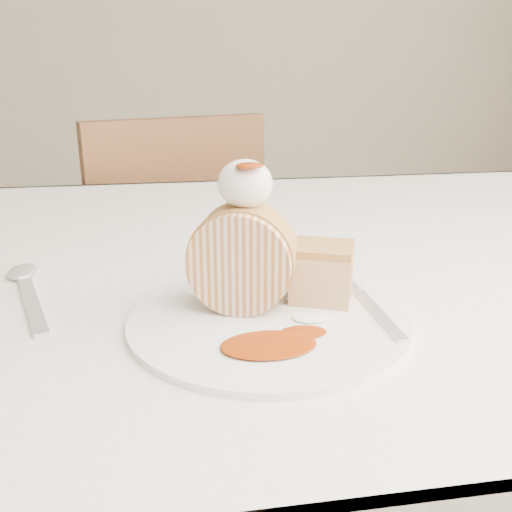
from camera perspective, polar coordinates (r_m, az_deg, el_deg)
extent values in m
cube|color=white|center=(0.73, -2.88, -0.98)|extent=(1.40, 0.90, 0.04)
cube|color=white|center=(1.19, -5.24, 0.80)|extent=(1.40, 0.01, 0.28)
cylinder|color=brown|center=(1.41, 21.78, -8.84)|extent=(0.06, 0.06, 0.71)
cube|color=brown|center=(1.53, -9.67, -2.85)|extent=(0.52, 0.52, 0.04)
cube|color=brown|center=(1.29, -7.58, 4.07)|extent=(0.40, 0.17, 0.43)
cylinder|color=brown|center=(1.82, -5.85, -6.50)|extent=(0.03, 0.03, 0.40)
cylinder|color=brown|center=(1.74, -16.69, -8.59)|extent=(0.03, 0.03, 0.40)
cylinder|color=brown|center=(1.54, -0.76, -11.48)|extent=(0.03, 0.03, 0.40)
cylinder|color=brown|center=(1.44, -13.66, -14.48)|extent=(0.03, 0.03, 0.40)
cylinder|color=white|center=(0.53, 1.26, -6.35)|extent=(0.33, 0.33, 0.01)
cylinder|color=beige|center=(0.53, -1.41, -0.29)|extent=(0.11, 0.08, 0.10)
cube|color=#B37943|center=(0.56, 6.59, -1.96)|extent=(0.07, 0.07, 0.05)
ellipsoid|color=white|center=(0.51, -1.10, 7.25)|extent=(0.05, 0.05, 0.04)
ellipsoid|color=#842805|center=(0.49, -0.65, 9.66)|extent=(0.02, 0.02, 0.01)
cube|color=silver|center=(0.54, 12.17, -5.68)|extent=(0.02, 0.15, 0.00)
cube|color=silver|center=(0.60, -21.47, -4.54)|extent=(0.08, 0.18, 0.00)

